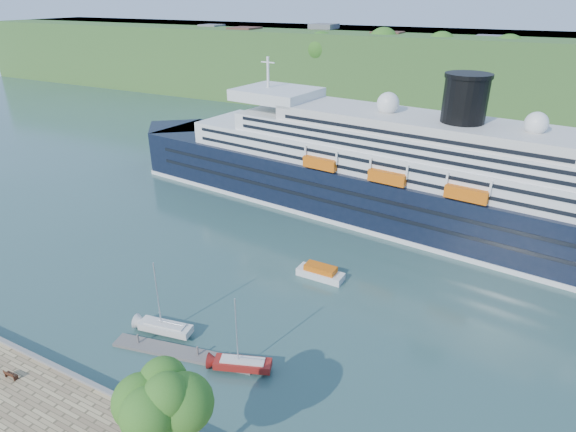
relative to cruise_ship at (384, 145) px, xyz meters
The scene contains 10 objects.
ground 54.50m from the cruise_ship, 96.60° to the right, with size 400.00×400.00×0.00m, color #294A43.
far_hillside 92.53m from the cruise_ship, 93.78° to the left, with size 400.00×50.00×24.00m, color #315923.
quay_coping 54.44m from the cruise_ship, 96.58° to the right, with size 220.00×0.50×0.30m, color slate.
cruise_ship is the anchor object (origin of this frame).
park_bench 60.01m from the cruise_ship, 108.79° to the right, with size 1.48×0.61×0.95m, color #4B2515, non-canonical shape.
promenade_tree 57.41m from the cruise_ship, 87.90° to the right, with size 7.22×7.22×11.95m, color #2F6119, non-canonical shape.
floating_pontoon 46.69m from the cruise_ship, 99.17° to the right, with size 16.05×1.96×0.36m, color #68625C, non-canonical shape.
sailboat_white_near 44.78m from the cruise_ship, 104.54° to the right, with size 6.85×1.90×8.85m, color silver, non-canonical shape.
sailboat_red 44.27m from the cruise_ship, 90.20° to the right, with size 6.50×1.80×8.39m, color maroon, non-canonical shape.
tender_launch 26.20m from the cruise_ship, 91.26° to the right, with size 6.53×2.23×1.81m, color #DB5E0C, non-canonical shape.
Camera 1 is at (27.89, -22.37, 35.19)m, focal length 30.00 mm.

